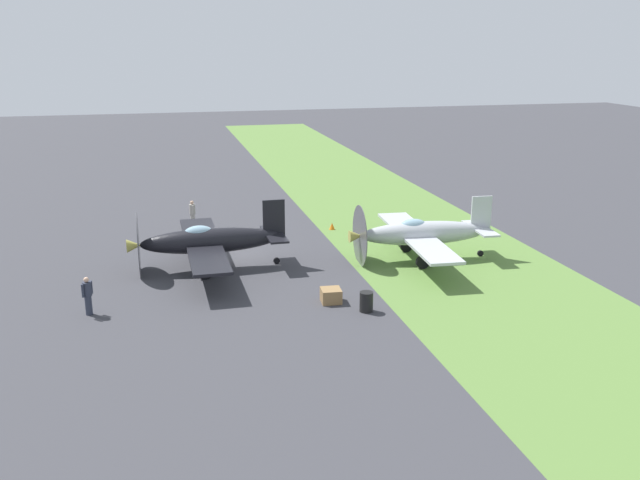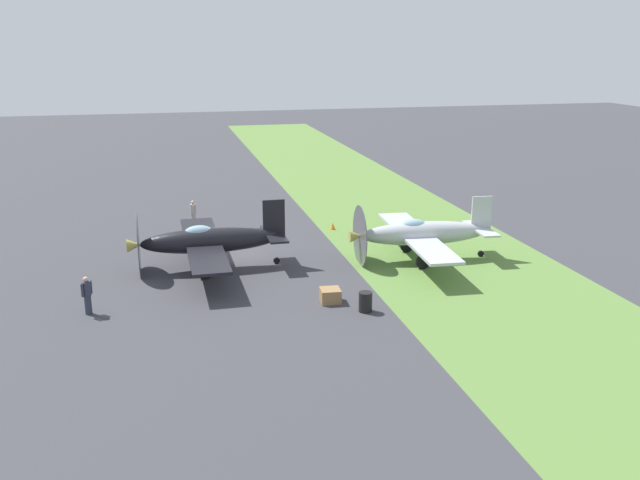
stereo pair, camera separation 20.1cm
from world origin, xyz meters
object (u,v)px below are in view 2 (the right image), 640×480
(ground_crew_chief, at_px, (193,213))
(fuel_drum, at_px, (365,302))
(airplane_wingman, at_px, (421,233))
(supply_crate, at_px, (330,296))
(airplane_lead, at_px, (208,241))
(ground_crew_mechanic, at_px, (87,295))
(runway_marker_cone, at_px, (333,226))

(ground_crew_chief, distance_m, fuel_drum, 17.57)
(airplane_wingman, bearing_deg, supply_crate, 132.14)
(airplane_lead, distance_m, airplane_wingman, 11.40)
(airplane_wingman, bearing_deg, ground_crew_mechanic, 106.88)
(ground_crew_mechanic, bearing_deg, fuel_drum, -62.84)
(airplane_lead, distance_m, ground_crew_mechanic, 7.63)
(fuel_drum, xyz_separation_m, runway_marker_cone, (13.65, -1.98, -0.23))
(ground_crew_mechanic, bearing_deg, ground_crew_chief, 17.73)
(airplane_lead, xyz_separation_m, airplane_wingman, (-1.09, -11.35, -0.04))
(airplane_wingman, height_order, supply_crate, airplane_wingman)
(ground_crew_mechanic, relative_size, fuel_drum, 1.92)
(ground_crew_mechanic, relative_size, supply_crate, 1.92)
(fuel_drum, height_order, runway_marker_cone, fuel_drum)
(airplane_wingman, distance_m, ground_crew_chief, 15.24)
(airplane_lead, relative_size, runway_marker_cone, 23.32)
(ground_crew_mechanic, xyz_separation_m, supply_crate, (-1.04, -10.67, -0.59))
(ground_crew_chief, distance_m, ground_crew_mechanic, 14.81)
(airplane_lead, bearing_deg, supply_crate, -141.35)
(supply_crate, relative_size, runway_marker_cone, 2.05)
(airplane_wingman, bearing_deg, runway_marker_cone, 27.23)
(fuel_drum, distance_m, supply_crate, 1.91)
(airplane_wingman, xyz_separation_m, supply_crate, (-5.04, 6.34, -1.18))
(fuel_drum, bearing_deg, airplane_lead, 39.54)
(airplane_lead, bearing_deg, runway_marker_cone, -54.16)
(airplane_wingman, xyz_separation_m, fuel_drum, (-6.48, 5.10, -1.05))
(ground_crew_chief, bearing_deg, ground_crew_mechanic, 154.10)
(airplane_wingman, height_order, ground_crew_mechanic, airplane_wingman)
(supply_crate, bearing_deg, airplane_lead, 39.26)
(airplane_wingman, bearing_deg, airplane_lead, 88.19)
(airplane_lead, distance_m, fuel_drum, 9.88)
(supply_crate, height_order, runway_marker_cone, supply_crate)
(airplane_wingman, height_order, fuel_drum, airplane_wingman)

